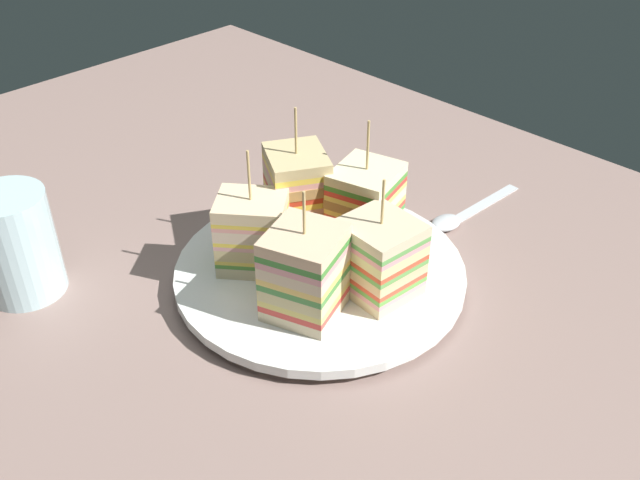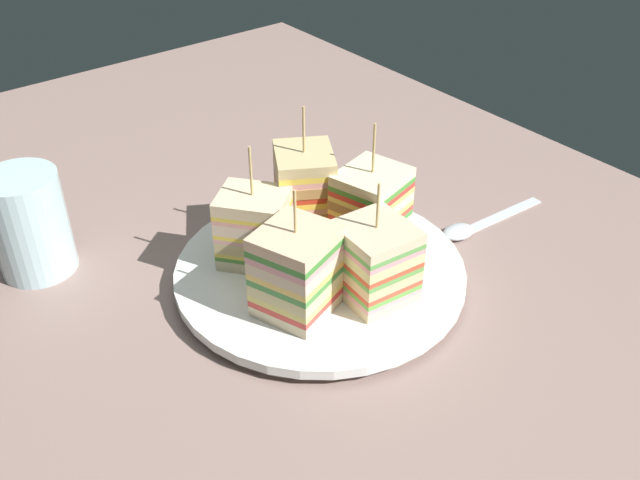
% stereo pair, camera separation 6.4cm
% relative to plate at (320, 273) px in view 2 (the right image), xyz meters
% --- Properties ---
extents(ground_plane, '(1.24, 0.81, 0.02)m').
position_rel_plate_xyz_m(ground_plane, '(0.00, 0.00, -0.02)').
color(ground_plane, gray).
extents(plate, '(0.27, 0.27, 0.02)m').
position_rel_plate_xyz_m(plate, '(0.00, 0.00, 0.00)').
color(plate, white).
rests_on(plate, ground_plane).
extents(sandwich_wedge_0, '(0.08, 0.08, 0.13)m').
position_rel_plate_xyz_m(sandwich_wedge_0, '(0.05, -0.02, 0.05)').
color(sandwich_wedge_0, beige).
rests_on(sandwich_wedge_0, plate).
extents(sandwich_wedge_1, '(0.08, 0.08, 0.12)m').
position_rel_plate_xyz_m(sandwich_wedge_1, '(0.05, 0.04, 0.04)').
color(sandwich_wedge_1, beige).
rests_on(sandwich_wedge_1, plate).
extents(sandwich_wedge_2, '(0.07, 0.08, 0.12)m').
position_rel_plate_xyz_m(sandwich_wedge_2, '(-0.03, 0.05, 0.05)').
color(sandwich_wedge_2, beige).
rests_on(sandwich_wedge_2, plate).
extents(sandwich_wedge_3, '(0.07, 0.06, 0.11)m').
position_rel_plate_xyz_m(sandwich_wedge_3, '(-0.06, -0.01, 0.04)').
color(sandwich_wedge_3, beige).
rests_on(sandwich_wedge_3, plate).
extents(sandwich_wedge_4, '(0.07, 0.07, 0.13)m').
position_rel_plate_xyz_m(sandwich_wedge_4, '(0.00, -0.06, 0.05)').
color(sandwich_wedge_4, beige).
rests_on(sandwich_wedge_4, plate).
extents(chip_pile, '(0.07, 0.06, 0.02)m').
position_rel_plate_xyz_m(chip_pile, '(0.01, 0.00, 0.02)').
color(chip_pile, '#E4D066').
rests_on(chip_pile, plate).
extents(salad_garnish, '(0.07, 0.07, 0.01)m').
position_rel_plate_xyz_m(salad_garnish, '(0.08, 0.00, 0.01)').
color(salad_garnish, green).
rests_on(salad_garnish, plate).
extents(spoon, '(0.03, 0.14, 0.01)m').
position_rel_plate_xyz_m(spoon, '(-0.03, -0.17, -0.01)').
color(spoon, silver).
rests_on(spoon, ground_plane).
extents(drinking_glass, '(0.07, 0.07, 0.10)m').
position_rel_plate_xyz_m(drinking_glass, '(0.18, 0.20, 0.03)').
color(drinking_glass, silver).
rests_on(drinking_glass, ground_plane).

